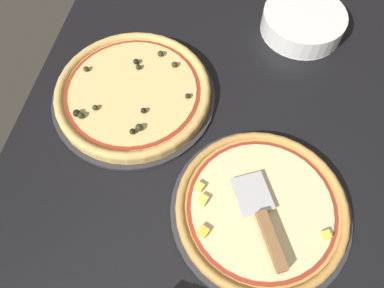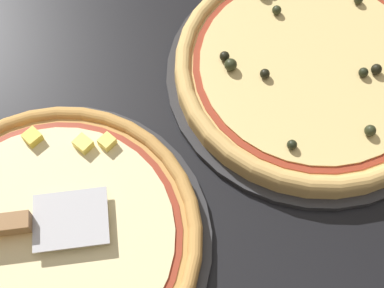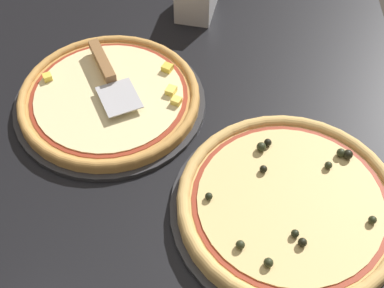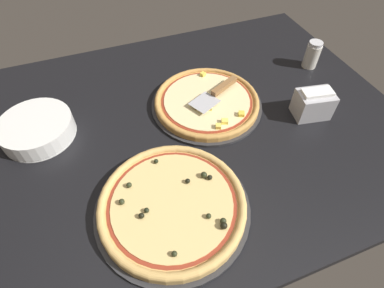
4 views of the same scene
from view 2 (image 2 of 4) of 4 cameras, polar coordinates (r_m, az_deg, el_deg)
The scene contains 5 objects.
ground_plane at distance 72.87cm, azimuth -8.03°, elevation -8.09°, with size 143.11×115.02×3.60cm, color black.
pizza_pan_front at distance 70.96cm, azimuth -14.56°, elevation -10.20°, with size 40.33×40.33×1.00cm, color #2D2D30.
pizza_front at distance 69.32cm, azimuth -14.89°, elevation -9.72°, with size 37.91×37.91×3.29cm.
pizza_pan_back at distance 82.30cm, azimuth 12.42°, elevation 7.13°, with size 42.80×42.80×1.00cm, color #2D2D30.
pizza_back at distance 80.55cm, azimuth 12.71°, elevation 8.04°, with size 40.23×40.23×4.40cm.
Camera 2 is at (17.40, -20.07, 66.06)cm, focal length 50.00 mm.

